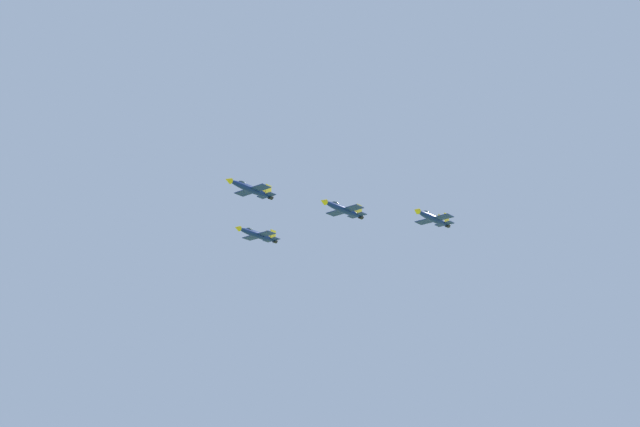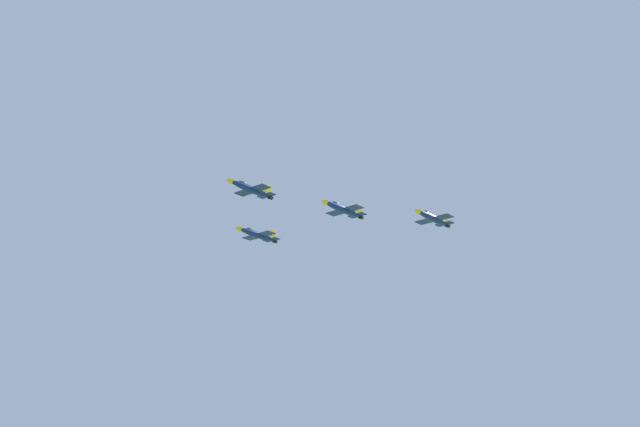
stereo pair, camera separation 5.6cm
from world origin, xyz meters
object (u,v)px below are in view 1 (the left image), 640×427
at_px(jet_right_wingman, 257,234).
at_px(jet_lead, 250,189).
at_px(jet_left_outer, 433,218).
at_px(jet_left_wingman, 343,209).

bearing_deg(jet_right_wingman, jet_lead, 39.26).
xyz_separation_m(jet_right_wingman, jet_left_outer, (-21.84, 50.03, -0.74)).
bearing_deg(jet_left_outer, jet_right_wingman, -68.88).
bearing_deg(jet_left_wingman, jet_left_outer, 140.05).
height_order(jet_left_wingman, jet_left_outer, jet_left_wingman).
xyz_separation_m(jet_lead, jet_left_wingman, (-20.56, 16.17, -4.45)).
distance_m(jet_left_wingman, jet_left_outer, 26.18).
bearing_deg(jet_left_outer, jet_lead, -40.65).
relative_size(jet_lead, jet_right_wingman, 1.00).
xyz_separation_m(jet_lead, jet_left_outer, (-41.11, 32.35, -5.59)).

